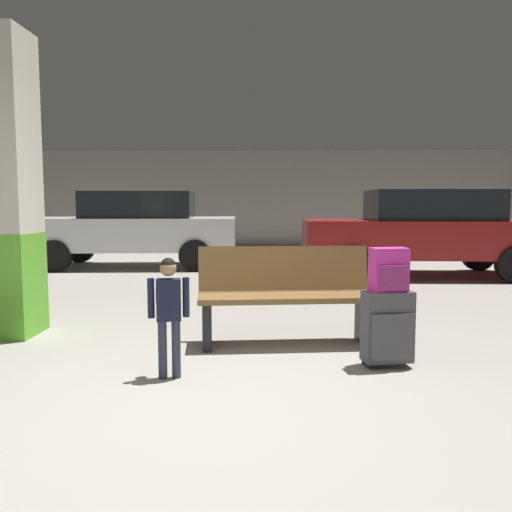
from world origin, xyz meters
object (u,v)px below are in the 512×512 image
at_px(parked_car_far, 135,227).
at_px(child, 168,305).
at_px(suitcase, 388,327).
at_px(parked_car_near, 423,230).
at_px(structural_pillar, 3,187).
at_px(backpack_bright, 389,270).
at_px(bench, 286,296).

bearing_deg(parked_car_far, child, -74.01).
relative_size(suitcase, parked_car_near, 0.15).
bearing_deg(structural_pillar, parked_car_near, 39.99).
bearing_deg(structural_pillar, backpack_bright, -15.30).
height_order(parked_car_far, parked_car_near, same).
height_order(bench, suitcase, bench).
distance_m(suitcase, parked_car_far, 7.56).
height_order(bench, parked_car_near, parked_car_near).
distance_m(bench, child, 1.36).
bearing_deg(parked_car_near, parked_car_far, 167.20).
bearing_deg(backpack_bright, bench, 138.17).
distance_m(structural_pillar, backpack_bright, 3.69).
bearing_deg(backpack_bright, child, -169.03).
bearing_deg(child, bench, 49.11).
distance_m(backpack_bright, parked_car_far, 7.55).
height_order(structural_pillar, parked_car_far, structural_pillar).
bearing_deg(structural_pillar, suitcase, -15.30).
distance_m(bench, backpack_bright, 1.10).
bearing_deg(suitcase, child, -169.01).
relative_size(child, parked_car_far, 0.21).
distance_m(backpack_bright, parked_car_near, 5.66).
height_order(backpack_bright, parked_car_far, parked_car_far).
distance_m(child, parked_car_far, 7.21).
bearing_deg(bench, backpack_bright, -41.83).
relative_size(structural_pillar, child, 3.25).
xyz_separation_m(child, parked_car_near, (3.43, 5.70, 0.25)).
bearing_deg(bench, child, -130.89).
height_order(suitcase, parked_car_near, parked_car_near).
relative_size(bench, suitcase, 2.73).
height_order(suitcase, parked_car_far, parked_car_far).
xyz_separation_m(suitcase, parked_car_near, (1.76, 5.37, 0.48)).
xyz_separation_m(bench, child, (-0.89, -1.02, 0.11)).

